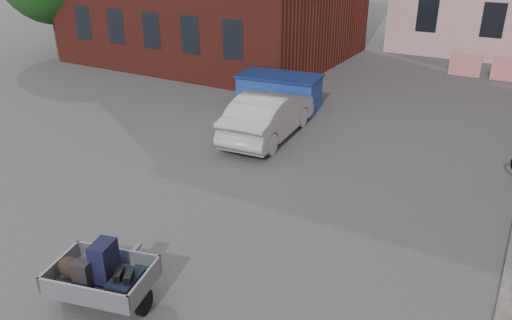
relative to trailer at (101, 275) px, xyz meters
The scene contains 5 objects.
ground 3.68m from the trailer, 87.05° to the left, with size 120.00×120.00×0.00m, color #38383A.
barriers 19.14m from the trailer, 76.75° to the left, with size 4.70×0.18×1.00m.
trailer is the anchor object (origin of this frame).
dumpster 10.95m from the trailer, 102.15° to the left, with size 3.00×1.81×1.19m.
silver_car 8.17m from the trailer, 99.11° to the left, with size 1.47×4.20×1.38m, color #9C9FA3.
Camera 1 is at (5.29, -8.10, 5.67)m, focal length 35.00 mm.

